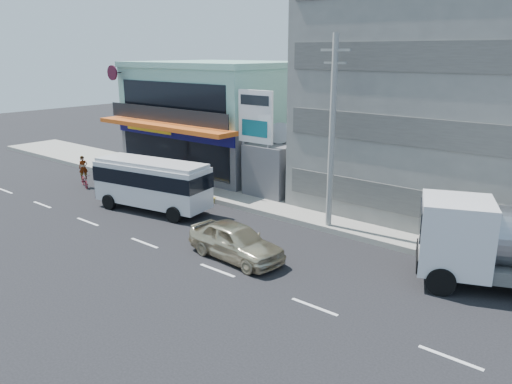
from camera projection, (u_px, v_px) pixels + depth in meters
ground at (144, 243)px, 24.64m from camera, size 120.00×120.00×0.00m
sidewalk at (333, 214)px, 28.56m from camera, size 70.00×5.00×0.30m
shop_building at (221, 120)px, 38.79m from camera, size 12.40×11.70×8.00m
concrete_building at (467, 91)px, 27.69m from camera, size 16.00×12.00×14.00m
gap_structure at (288, 167)px, 33.05m from camera, size 3.00×6.00×3.50m
satellite_dish at (280, 142)px, 31.81m from camera, size 1.50×1.50×0.15m
billboard at (256, 123)px, 30.42m from camera, size 2.60×0.18×6.90m
utility_pole_near at (332, 134)px, 25.03m from camera, size 1.60×0.30×10.00m
minibus at (152, 181)px, 29.23m from camera, size 7.49×3.53×3.01m
sedan at (236, 241)px, 22.61m from camera, size 5.05×2.32×1.68m
motorcycle_rider at (84, 177)px, 34.66m from camera, size 1.81×1.15×2.20m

